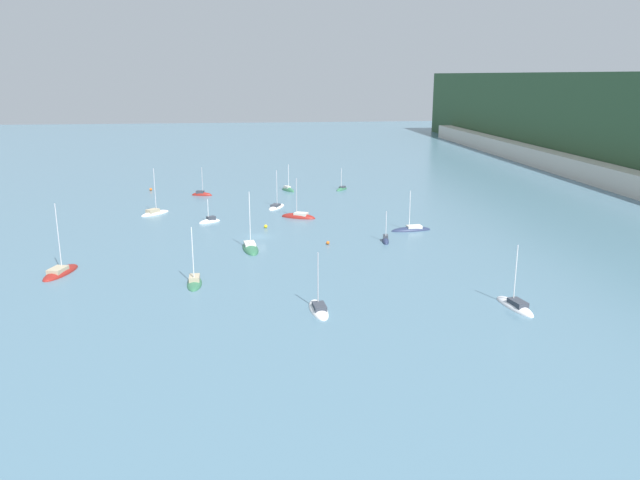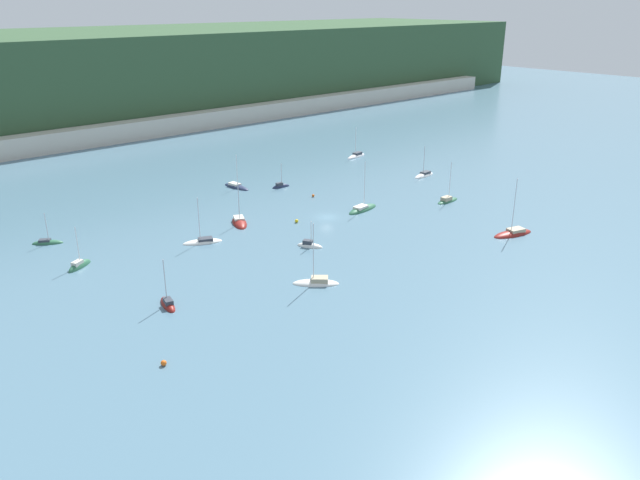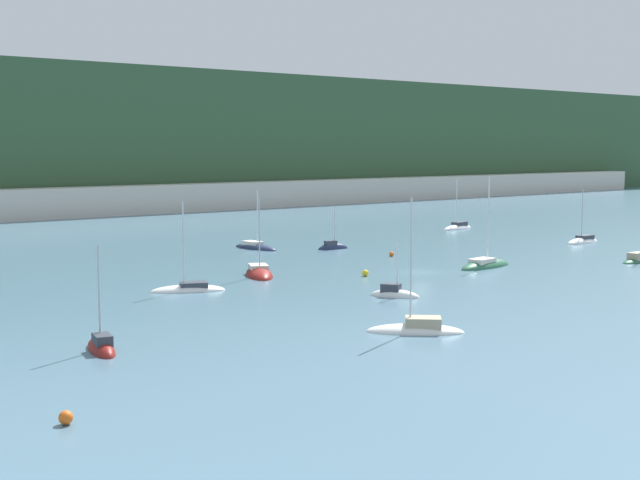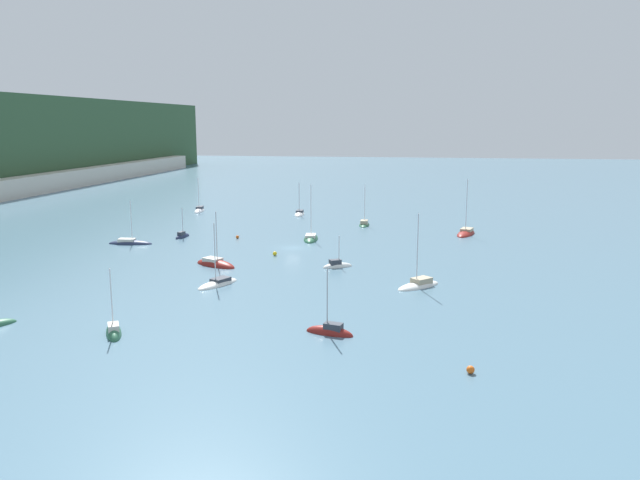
# 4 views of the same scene
# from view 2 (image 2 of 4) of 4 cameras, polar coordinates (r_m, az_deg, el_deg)

# --- Properties ---
(ground_plane) EXTENTS (600.00, 600.00, 0.00)m
(ground_plane) POSITION_cam_2_polar(r_m,az_deg,el_deg) (128.88, 0.63, 2.11)
(ground_plane) COLOR slate
(hillside_ridge) EXTENTS (442.76, 88.48, 31.02)m
(hillside_ridge) POSITION_cam_2_polar(r_m,az_deg,el_deg) (249.96, -23.27, 13.43)
(hillside_ridge) COLOR #335133
(hillside_ridge) RESTS_ON ground_plane
(shore_town_strip) EXTENTS (376.35, 6.00, 5.93)m
(shore_town_strip) POSITION_cam_2_polar(r_m,az_deg,el_deg) (207.88, -18.17, 9.29)
(shore_town_strip) COLOR beige
(shore_town_strip) RESTS_ON ground_plane
(sailboat_0) EXTENTS (7.54, 2.80, 8.65)m
(sailboat_0) POSITION_cam_2_polar(r_m,az_deg,el_deg) (161.64, 9.49, 5.83)
(sailboat_0) COLOR white
(sailboat_0) RESTS_ON ground_plane
(sailboat_1) EXTENTS (3.84, 5.00, 5.66)m
(sailboat_1) POSITION_cam_2_polar(r_m,az_deg,el_deg) (113.43, -0.95, -0.55)
(sailboat_1) COLOR white
(sailboat_1) RESTS_ON ground_plane
(sailboat_2) EXTENTS (7.60, 5.36, 9.34)m
(sailboat_2) POSITION_cam_2_polar(r_m,az_deg,el_deg) (117.29, -10.67, -0.19)
(sailboat_2) COLOR white
(sailboat_2) RESTS_ON ground_plane
(sailboat_3) EXTENTS (3.15, 8.37, 8.77)m
(sailboat_3) POSITION_cam_2_polar(r_m,az_deg,el_deg) (150.84, -7.65, 4.82)
(sailboat_3) COLOR #232D4C
(sailboat_3) RESTS_ON ground_plane
(sailboat_4) EXTENTS (7.15, 6.94, 10.80)m
(sailboat_4) POSITION_cam_2_polar(r_m,az_deg,el_deg) (98.82, -0.34, -3.95)
(sailboat_4) COLOR white
(sailboat_4) RESTS_ON ground_plane
(sailboat_5) EXTENTS (5.47, 4.03, 8.07)m
(sailboat_5) POSITION_cam_2_polar(r_m,az_deg,el_deg) (112.39, -21.13, -2.27)
(sailboat_5) COLOR #2D6647
(sailboat_5) RESTS_ON ground_plane
(sailboat_6) EXTENTS (5.54, 4.54, 6.55)m
(sailboat_6) POSITION_cam_2_polar(r_m,az_deg,el_deg) (125.36, -23.65, -0.26)
(sailboat_6) COLOR #2D6647
(sailboat_6) RESTS_ON ground_plane
(sailboat_7) EXTENTS (5.98, 8.21, 9.57)m
(sailboat_7) POSITION_cam_2_polar(r_m,az_deg,el_deg) (126.34, -7.38, 1.57)
(sailboat_7) COLOR maroon
(sailboat_7) RESTS_ON ground_plane
(sailboat_8) EXTENTS (9.01, 3.65, 11.37)m
(sailboat_8) POSITION_cam_2_polar(r_m,az_deg,el_deg) (133.56, 3.91, 2.79)
(sailboat_8) COLOR #2D6647
(sailboat_8) RESTS_ON ground_plane
(sailboat_9) EXTENTS (8.15, 3.59, 9.35)m
(sailboat_9) POSITION_cam_2_polar(r_m,az_deg,el_deg) (179.86, 3.33, 7.64)
(sailboat_9) COLOR silver
(sailboat_9) RESTS_ON ground_plane
(sailboat_10) EXTENTS (4.71, 2.04, 6.60)m
(sailboat_10) POSITION_cam_2_polar(r_m,az_deg,el_deg) (149.91, -3.61, 4.87)
(sailboat_10) COLOR #232D4C
(sailboat_10) RESTS_ON ground_plane
(sailboat_11) EXTENTS (2.77, 5.56, 8.14)m
(sailboat_11) POSITION_cam_2_polar(r_m,az_deg,el_deg) (94.75, -13.74, -5.79)
(sailboat_11) COLOR maroon
(sailboat_11) RESTS_ON ground_plane
(sailboat_12) EXTENTS (6.73, 2.33, 9.39)m
(sailboat_12) POSITION_cam_2_polar(r_m,az_deg,el_deg) (141.84, 11.57, 3.54)
(sailboat_12) COLOR #2D6647
(sailboat_12) RESTS_ON ground_plane
(sailboat_13) EXTENTS (9.25, 5.25, 11.92)m
(sailboat_13) POSITION_cam_2_polar(r_m,az_deg,el_deg) (124.81, 17.22, 0.53)
(sailboat_13) COLOR maroon
(sailboat_13) RESTS_ON ground_plane
(mooring_buoy_0) EXTENTS (0.73, 0.73, 0.73)m
(mooring_buoy_0) POSITION_cam_2_polar(r_m,az_deg,el_deg) (80.32, -14.11, -10.85)
(mooring_buoy_0) COLOR orange
(mooring_buoy_0) RESTS_ON ground_plane
(mooring_buoy_1) EXTENTS (0.70, 0.70, 0.70)m
(mooring_buoy_1) POSITION_cam_2_polar(r_m,az_deg,el_deg) (125.63, -2.15, 1.75)
(mooring_buoy_1) COLOR yellow
(mooring_buoy_1) RESTS_ON ground_plane
(mooring_buoy_2) EXTENTS (0.63, 0.63, 0.63)m
(mooring_buoy_2) POSITION_cam_2_polar(r_m,az_deg,el_deg) (142.21, -0.63, 4.09)
(mooring_buoy_2) COLOR orange
(mooring_buoy_2) RESTS_ON ground_plane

